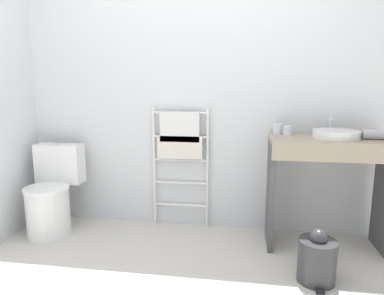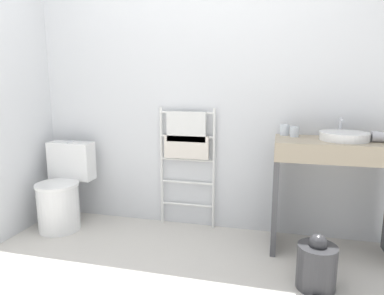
{
  "view_description": "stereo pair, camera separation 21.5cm",
  "coord_description": "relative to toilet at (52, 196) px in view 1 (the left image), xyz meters",
  "views": [
    {
      "loc": [
        0.4,
        -1.47,
        1.25
      ],
      "look_at": [
        0.05,
        0.78,
        0.82
      ],
      "focal_mm": 32.0,
      "sensor_mm": 36.0,
      "label": 1
    },
    {
      "loc": [
        0.61,
        -1.43,
        1.25
      ],
      "look_at": [
        0.05,
        0.78,
        0.82
      ],
      "focal_mm": 32.0,
      "sensor_mm": 36.0,
      "label": 2
    }
  ],
  "objects": [
    {
      "name": "toilet",
      "position": [
        0.0,
        0.0,
        0.0
      ],
      "size": [
        0.4,
        0.49,
        0.74
      ],
      "color": "white",
      "rests_on": "ground_plane"
    },
    {
      "name": "faucet",
      "position": [
        2.26,
        0.25,
        0.63
      ],
      "size": [
        0.02,
        0.1,
        0.14
      ],
      "color": "silver",
      "rests_on": "vanity_counter"
    },
    {
      "name": "sink_basin",
      "position": [
        2.26,
        0.08,
        0.57
      ],
      "size": [
        0.34,
        0.34,
        0.06
      ],
      "color": "white",
      "rests_on": "vanity_counter"
    },
    {
      "name": "wall_back",
      "position": [
        1.19,
        0.39,
        0.98
      ],
      "size": [
        3.21,
        0.12,
        2.59
      ],
      "primitive_type": "cube",
      "color": "silver",
      "rests_on": "ground_plane"
    },
    {
      "name": "trash_bin",
      "position": [
        2.07,
        -0.44,
        -0.17
      ],
      "size": [
        0.24,
        0.27,
        0.35
      ],
      "color": "#333335",
      "rests_on": "ground_plane"
    },
    {
      "name": "vanity_counter",
      "position": [
        2.22,
        0.06,
        0.26
      ],
      "size": [
        0.87,
        0.44,
        0.85
      ],
      "color": "gray",
      "rests_on": "ground_plane"
    },
    {
      "name": "cup_near_edge",
      "position": [
        1.92,
        0.17,
        0.58
      ],
      "size": [
        0.07,
        0.07,
        0.08
      ],
      "color": "silver",
      "rests_on": "vanity_counter"
    },
    {
      "name": "towel_radiator",
      "position": [
        1.05,
        0.28,
        0.43
      ],
      "size": [
        0.49,
        0.06,
        1.05
      ],
      "color": "white",
      "rests_on": "ground_plane"
    },
    {
      "name": "hair_dryer",
      "position": [
        2.51,
        0.07,
        0.57
      ],
      "size": [
        0.2,
        0.16,
        0.07
      ],
      "color": "#B7B7BC",
      "rests_on": "vanity_counter"
    },
    {
      "name": "cup_near_wall",
      "position": [
        1.85,
        0.23,
        0.58
      ],
      "size": [
        0.07,
        0.07,
        0.08
      ],
      "color": "silver",
      "rests_on": "vanity_counter"
    }
  ]
}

